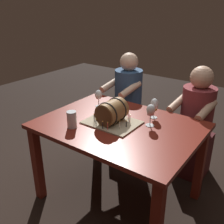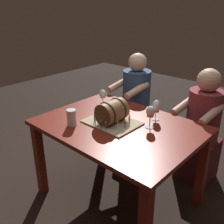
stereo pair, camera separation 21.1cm
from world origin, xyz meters
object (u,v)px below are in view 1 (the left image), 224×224
Objects in this scene: wine_glass_rose at (151,111)px; person_seated_right at (194,128)px; person_seated_left at (128,109)px; wine_glass_amber at (154,105)px; dining_table at (119,136)px; wine_glass_empty at (99,95)px; beer_pint at (72,120)px; barrel_cake at (112,113)px.

wine_glass_rose is 0.16× the size of person_seated_right.
person_seated_left is 1.03× the size of person_seated_right.
wine_glass_amber is (-0.05, 0.16, -0.01)m from wine_glass_rose.
wine_glass_rose reaches higher than dining_table.
wine_glass_empty is at bearing -87.83° from person_seated_left.
dining_table is 0.86m from person_seated_right.
beer_pint is at bearing -135.19° from dining_table.
wine_glass_rose is 1.36× the size of beer_pint.
person_seated_left is (-0.13, 1.03, -0.29)m from beer_pint.
person_seated_right is (0.79, -0.00, -0.01)m from person_seated_left.
person_seated_right is (0.77, 0.55, -0.35)m from wine_glass_empty.
person_seated_right is at bearing 64.79° from wine_glass_amber.
person_seated_right reaches higher than wine_glass_rose.
person_seated_left is 0.79m from person_seated_right.
wine_glass_empty is 1.21× the size of beer_pint.
beer_pint is at bearing -141.27° from wine_glass_rose.
barrel_cake is 2.34× the size of wine_glass_rose.
wine_glass_rose is 0.63m from beer_pint.
beer_pint is at bearing -83.04° from person_seated_left.
barrel_cake is 0.31m from wine_glass_rose.
wine_glass_amber is at bearing 107.23° from wine_glass_rose.
barrel_cake is at bearing -34.90° from wine_glass_empty.
wine_glass_rose is 0.16m from wine_glass_amber.
wine_glass_empty is 0.14× the size of person_seated_left.
beer_pint is 1.26m from person_seated_right.
barrel_cake is 2.62× the size of wine_glass_empty.
wine_glass_amber is (0.17, 0.28, 0.22)m from dining_table.
barrel_cake is at bearing -160.70° from dining_table.
barrel_cake is 0.37× the size of person_seated_left.
wine_glass_empty is at bearing 172.51° from wine_glass_rose.
wine_glass_rose is at bearing 29.49° from dining_table.
person_seated_right is at bearing -0.00° from person_seated_left.
beer_pint is (-0.21, -0.25, -0.03)m from barrel_cake.
dining_table is 7.84× the size of wine_glass_empty.
wine_glass_amber is 0.15× the size of person_seated_left.
person_seated_left is (-0.57, 0.48, -0.34)m from wine_glass_amber.
wine_glass_rose is 0.60m from wine_glass_empty.
person_seated_right reaches higher than dining_table.
barrel_cake is at bearing -120.22° from person_seated_right.
wine_glass_amber is 0.63m from person_seated_right.
wine_glass_amber reaches higher than beer_pint.
wine_glass_rose is at bearing -7.49° from wine_glass_empty.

